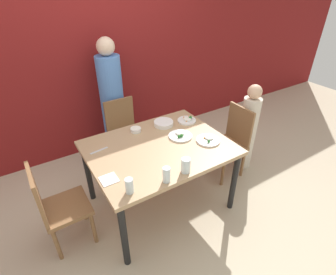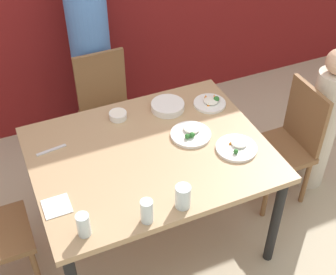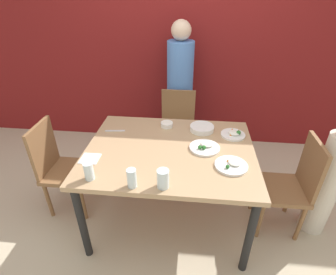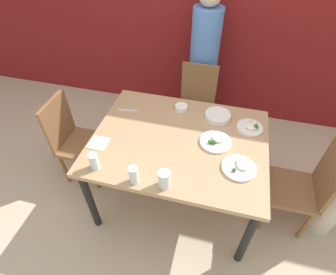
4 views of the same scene
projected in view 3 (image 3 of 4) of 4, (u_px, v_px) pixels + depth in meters
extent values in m
plane|color=beige|center=(170.00, 215.00, 2.52)|extent=(10.00, 10.00, 0.00)
cube|color=maroon|center=(182.00, 38.00, 3.10)|extent=(10.00, 0.06, 2.70)
cube|color=tan|center=(170.00, 151.00, 2.14)|extent=(1.37, 1.07, 0.04)
cylinder|color=black|center=(82.00, 223.00, 1.99)|extent=(0.06, 0.06, 0.73)
cylinder|color=black|center=(249.00, 237.00, 1.88)|extent=(0.06, 0.06, 0.73)
cylinder|color=black|center=(116.00, 153.00, 2.80)|extent=(0.06, 0.06, 0.73)
cylinder|color=black|center=(235.00, 160.00, 2.68)|extent=(0.06, 0.06, 0.73)
cube|color=brown|center=(176.00, 136.00, 2.99)|extent=(0.40, 0.40, 0.04)
cube|color=brown|center=(178.00, 109.00, 3.02)|extent=(0.38, 0.03, 0.46)
cylinder|color=brown|center=(161.00, 159.00, 2.98)|extent=(0.04, 0.04, 0.39)
cylinder|color=brown|center=(190.00, 161.00, 2.95)|extent=(0.04, 0.04, 0.39)
cylinder|color=brown|center=(164.00, 143.00, 3.26)|extent=(0.04, 0.04, 0.39)
cylinder|color=brown|center=(190.00, 145.00, 3.23)|extent=(0.04, 0.04, 0.39)
cube|color=brown|center=(281.00, 189.00, 2.24)|extent=(0.40, 0.40, 0.04)
cube|color=brown|center=(312.00, 167.00, 2.09)|extent=(0.03, 0.38, 0.46)
cylinder|color=brown|center=(253.00, 193.00, 2.50)|extent=(0.04, 0.04, 0.39)
cylinder|color=brown|center=(260.00, 220.00, 2.22)|extent=(0.04, 0.04, 0.39)
cylinder|color=brown|center=(289.00, 196.00, 2.47)|extent=(0.04, 0.04, 0.39)
cylinder|color=brown|center=(300.00, 224.00, 2.19)|extent=(0.04, 0.04, 0.39)
cube|color=brown|center=(69.00, 172.00, 2.44)|extent=(0.40, 0.40, 0.04)
cube|color=brown|center=(43.00, 148.00, 2.32)|extent=(0.03, 0.38, 0.46)
cylinder|color=brown|center=(83.00, 203.00, 2.40)|extent=(0.04, 0.04, 0.39)
cylinder|color=brown|center=(95.00, 179.00, 2.68)|extent=(0.04, 0.04, 0.39)
cylinder|color=brown|center=(49.00, 200.00, 2.43)|extent=(0.04, 0.04, 0.39)
cylinder|color=brown|center=(64.00, 177.00, 2.71)|extent=(0.04, 0.04, 0.39)
cylinder|color=#5184D1|center=(179.00, 100.00, 3.19)|extent=(0.30, 0.30, 1.38)
sphere|color=beige|center=(181.00, 30.00, 2.77)|extent=(0.22, 0.22, 0.22)
cylinder|color=beige|center=(326.00, 186.00, 2.17)|extent=(0.22, 0.22, 0.97)
cylinder|color=white|center=(202.00, 128.00, 2.38)|extent=(0.22, 0.22, 0.05)
cylinder|color=#BC5123|center=(202.00, 126.00, 2.37)|extent=(0.19, 0.19, 0.01)
cylinder|color=white|center=(205.00, 148.00, 2.13)|extent=(0.25, 0.25, 0.02)
ellipsoid|color=white|center=(207.00, 144.00, 2.14)|extent=(0.10, 0.10, 0.02)
sphere|color=#2D702D|center=(200.00, 147.00, 2.09)|extent=(0.03, 0.03, 0.03)
sphere|color=#2D702D|center=(204.00, 147.00, 2.09)|extent=(0.03, 0.03, 0.03)
cylinder|color=white|center=(231.00, 166.00, 1.92)|extent=(0.24, 0.24, 0.02)
ellipsoid|color=white|center=(235.00, 162.00, 1.92)|extent=(0.09, 0.09, 0.02)
sphere|color=#2D702D|center=(228.00, 167.00, 1.87)|extent=(0.03, 0.03, 0.03)
cone|color=orange|center=(228.00, 160.00, 1.94)|extent=(0.02, 0.02, 0.02)
cylinder|color=white|center=(233.00, 135.00, 2.30)|extent=(0.21, 0.21, 0.02)
ellipsoid|color=white|center=(234.00, 133.00, 2.29)|extent=(0.10, 0.10, 0.02)
sphere|color=#2D702D|center=(239.00, 133.00, 2.28)|extent=(0.04, 0.04, 0.04)
cone|color=orange|center=(232.00, 130.00, 2.34)|extent=(0.02, 0.02, 0.03)
cone|color=orange|center=(239.00, 131.00, 2.31)|extent=(0.02, 0.02, 0.03)
cone|color=orange|center=(231.00, 134.00, 2.27)|extent=(0.02, 0.02, 0.02)
cylinder|color=white|center=(167.00, 124.00, 2.44)|extent=(0.11, 0.11, 0.04)
cylinder|color=white|center=(167.00, 123.00, 2.43)|extent=(0.10, 0.10, 0.01)
cylinder|color=silver|center=(132.00, 178.00, 1.71)|extent=(0.06, 0.06, 0.14)
cylinder|color=silver|center=(163.00, 179.00, 1.71)|extent=(0.08, 0.08, 0.13)
cylinder|color=silver|center=(89.00, 171.00, 1.78)|extent=(0.07, 0.07, 0.13)
cube|color=white|center=(90.00, 159.00, 2.01)|extent=(0.14, 0.14, 0.01)
cube|color=silver|center=(115.00, 131.00, 2.38)|extent=(0.18, 0.04, 0.01)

